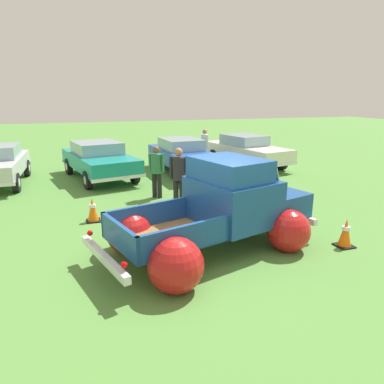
# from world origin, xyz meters

# --- Properties ---
(ground_plane) EXTENTS (80.00, 80.00, 0.00)m
(ground_plane) POSITION_xyz_m (0.00, 0.00, 0.00)
(ground_plane) COLOR #548C3D
(vintage_pickup_truck) EXTENTS (4.97, 3.67, 1.96)m
(vintage_pickup_truck) POSITION_xyz_m (0.37, 0.11, 0.76)
(vintage_pickup_truck) COLOR black
(vintage_pickup_truck) RESTS_ON ground
(show_car_1) EXTENTS (2.86, 4.85, 1.43)m
(show_car_1) POSITION_xyz_m (-1.59, 7.70, 0.79)
(show_car_1) COLOR black
(show_car_1) RESTS_ON ground
(show_car_2) EXTENTS (2.09, 4.62, 1.43)m
(show_car_2) POSITION_xyz_m (1.82, 7.66, 0.78)
(show_car_2) COLOR black
(show_car_2) RESTS_ON ground
(show_car_3) EXTENTS (2.64, 4.87, 1.43)m
(show_car_3) POSITION_xyz_m (5.02, 8.11, 0.78)
(show_car_3) COLOR black
(show_car_3) RESTS_ON ground
(spectator_0) EXTENTS (0.52, 0.45, 1.77)m
(spectator_0) POSITION_xyz_m (0.25, 2.91, 1.02)
(spectator_0) COLOR black
(spectator_0) RESTS_ON ground
(spectator_1) EXTENTS (0.48, 0.48, 1.66)m
(spectator_1) POSITION_xyz_m (-0.07, 4.28, 0.94)
(spectator_1) COLOR black
(spectator_1) RESTS_ON ground
(spectator_2) EXTENTS (0.42, 0.53, 1.68)m
(spectator_2) POSITION_xyz_m (3.33, 9.00, 0.96)
(spectator_2) COLOR black
(spectator_2) RESTS_ON ground
(lane_cone_0) EXTENTS (0.36, 0.36, 0.63)m
(lane_cone_0) POSITION_xyz_m (-2.16, 2.65, 0.31)
(lane_cone_0) COLOR black
(lane_cone_0) RESTS_ON ground
(lane_cone_1) EXTENTS (0.36, 0.36, 0.63)m
(lane_cone_1) POSITION_xyz_m (2.90, -0.74, 0.31)
(lane_cone_1) COLOR black
(lane_cone_1) RESTS_ON ground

